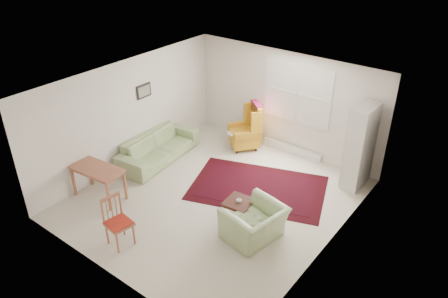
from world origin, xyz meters
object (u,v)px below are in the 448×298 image
Objects in this scene: desk at (99,183)px; wingback_chair at (244,126)px; coffee_table at (239,210)px; desk_chair at (119,223)px; sofa at (158,143)px; cabinet at (360,147)px; armchair at (254,220)px; stool at (234,141)px.

wingback_chair is at bearing 72.33° from desk.
desk is (-1.15, -3.60, -0.24)m from wingback_chair.
desk_chair is at bearing -124.03° from coffee_table.
sofa is 2.29× the size of desk_chair.
wingback_chair is 1.23× the size of desk_chair.
cabinet reaches higher than sofa.
wingback_chair reaches higher than armchair.
coffee_table is at bearing -18.08° from wingback_chair.
sofa reaches higher than coffee_table.
desk_chair is (-1.82, -1.59, 0.08)m from armchair.
desk_chair is at bearing -38.27° from armchair.
sofa is at bearing 94.60° from desk.
desk is (-4.05, -3.71, -0.58)m from cabinet.
stool is 4.15m from desk_chair.
sofa is at bearing -126.95° from stool.
stool is 0.40× the size of desk.
desk is at bearing -69.06° from wingback_chair.
stool reaches higher than coffee_table.
armchair reaches higher than stool.
cabinet is at bearing 42.53° from desk.
wingback_chair reaches higher than coffee_table.
cabinet reaches higher than desk.
wingback_chair reaches higher than desk.
armchair is 0.55× the size of cabinet.
armchair is at bearing -39.95° from desk_chair.
coffee_table is (2.89, -0.72, -0.23)m from sofa.
sofa is 1.97× the size of desk.
stool is (-2.30, 2.53, -0.18)m from armchair.
cabinet is at bearing 175.49° from armchair.
armchair is (3.44, -1.01, -0.05)m from sofa.
cabinet is (2.90, 0.12, 0.34)m from wingback_chair.
desk is at bearing -157.00° from coffee_table.
desk_chair reaches higher than desk.
sofa is 4.91× the size of stool.
armchair is at bearing -112.29° from sofa.
desk_chair is at bearing -153.98° from sofa.
desk_chair reaches higher than sofa.
stool is at bearing 15.48° from desk_chair.
cabinet is at bearing 62.88° from coffee_table.
armchair is at bearing -47.71° from stool.
cabinet is (0.76, 2.84, 0.54)m from armchair.
sofa is at bearing -95.82° from armchair.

